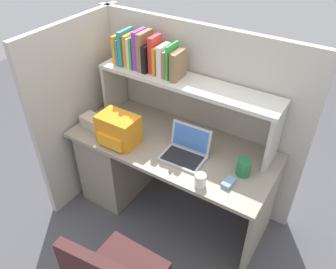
# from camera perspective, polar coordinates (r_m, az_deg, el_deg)

# --- Properties ---
(ground_plane) EXTENTS (8.00, 8.00, 0.00)m
(ground_plane) POSITION_cam_1_polar(r_m,az_deg,el_deg) (3.10, 0.51, -12.24)
(ground_plane) COLOR #4C4C51
(desk) EXTENTS (1.60, 0.70, 0.73)m
(desk) POSITION_cam_1_polar(r_m,az_deg,el_deg) (2.98, -5.85, -4.01)
(desk) COLOR gray
(desk) RESTS_ON ground_plane
(cubicle_partition_rear) EXTENTS (1.84, 0.05, 1.55)m
(cubicle_partition_rear) POSITION_cam_1_polar(r_m,az_deg,el_deg) (2.84, 4.66, 3.17)
(cubicle_partition_rear) COLOR #BCB5A8
(cubicle_partition_rear) RESTS_ON ground_plane
(cubicle_partition_left) EXTENTS (0.05, 1.06, 1.55)m
(cubicle_partition_left) POSITION_cam_1_polar(r_m,az_deg,el_deg) (2.99, -13.94, 4.05)
(cubicle_partition_left) COLOR #BCB5A8
(cubicle_partition_left) RESTS_ON ground_plane
(overhead_hutch) EXTENTS (1.44, 0.28, 0.45)m
(overhead_hutch) POSITION_cam_1_polar(r_m,az_deg,el_deg) (2.54, 3.04, 7.06)
(overhead_hutch) COLOR #BCB7AC
(overhead_hutch) RESTS_ON desk
(reference_books_on_shelf) EXTENTS (0.57, 0.19, 0.30)m
(reference_books_on_shelf) POSITION_cam_1_polar(r_m,az_deg,el_deg) (2.61, -3.61, 13.34)
(reference_books_on_shelf) COLOR orange
(reference_books_on_shelf) RESTS_ON overhead_hutch
(laptop) EXTENTS (0.32, 0.26, 0.22)m
(laptop) POSITION_cam_1_polar(r_m,az_deg,el_deg) (2.45, 3.01, -2.71)
(laptop) COLOR #B7BABF
(laptop) RESTS_ON desk
(backpack) EXTENTS (0.30, 0.23, 0.23)m
(backpack) POSITION_cam_1_polar(r_m,az_deg,el_deg) (2.58, -8.39, 0.80)
(backpack) COLOR orange
(backpack) RESTS_ON desk
(computer_mouse) EXTENTS (0.07, 0.11, 0.03)m
(computer_mouse) POSITION_cam_1_polar(r_m,az_deg,el_deg) (2.29, 10.13, -8.01)
(computer_mouse) COLOR #7299C6
(computer_mouse) RESTS_ON desk
(paper_cup) EXTENTS (0.08, 0.08, 0.09)m
(paper_cup) POSITION_cam_1_polar(r_m,az_deg,el_deg) (2.24, 5.45, -7.64)
(paper_cup) COLOR white
(paper_cup) RESTS_ON desk
(tissue_box) EXTENTS (0.23, 0.14, 0.10)m
(tissue_box) POSITION_cam_1_polar(r_m,az_deg,el_deg) (2.80, -12.29, 1.98)
(tissue_box) COLOR #BFB299
(tissue_box) RESTS_ON desk
(snack_canister) EXTENTS (0.10, 0.10, 0.12)m
(snack_canister) POSITION_cam_1_polar(r_m,az_deg,el_deg) (2.36, 12.59, -5.44)
(snack_canister) COLOR #26723F
(snack_canister) RESTS_ON desk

